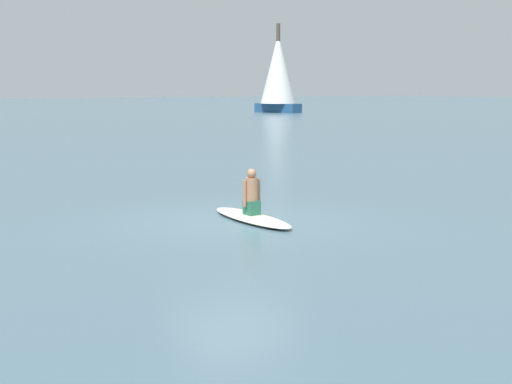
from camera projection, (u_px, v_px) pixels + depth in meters
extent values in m
plane|color=slate|center=(233.00, 222.00, 13.96)|extent=(400.00, 400.00, 0.00)
ellipsoid|color=silver|center=(252.00, 217.00, 14.12)|extent=(2.76, 0.83, 0.13)
cube|color=#26664C|center=(252.00, 207.00, 14.09)|extent=(0.33, 0.27, 0.30)
cylinder|color=#9E7051|center=(252.00, 190.00, 14.03)|extent=(0.29, 0.29, 0.50)
sphere|color=#9E7051|center=(252.00, 173.00, 13.98)|extent=(0.20, 0.20, 0.20)
cylinder|color=#9E7051|center=(245.00, 193.00, 13.95)|extent=(0.08, 0.08, 0.55)
cylinder|color=#9E7051|center=(258.00, 192.00, 14.13)|extent=(0.08, 0.08, 0.55)
cube|color=navy|center=(278.00, 108.00, 80.10)|extent=(6.17, 3.16, 1.06)
cylinder|color=#4C4238|center=(278.00, 64.00, 79.32)|extent=(0.47, 0.47, 9.30)
cone|color=white|center=(278.00, 69.00, 79.40)|extent=(5.02, 5.02, 8.18)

